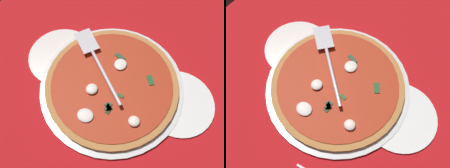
# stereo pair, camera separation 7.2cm
# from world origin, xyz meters

# --- Properties ---
(ground_plane) EXTENTS (1.04, 1.04, 0.01)m
(ground_plane) POSITION_xyz_m (0.00, 0.00, -0.00)
(ground_plane) COLOR red
(checker_pattern) EXTENTS (1.04, 1.04, 0.00)m
(checker_pattern) POSITION_xyz_m (0.00, 0.00, 0.00)
(checker_pattern) COLOR silver
(checker_pattern) RESTS_ON ground_plane
(pizza_pan) EXTENTS (0.43, 0.43, 0.01)m
(pizza_pan) POSITION_xyz_m (-0.00, 0.05, 0.01)
(pizza_pan) COLOR silver
(pizza_pan) RESTS_ON ground_plane
(dinner_plate_left) EXTENTS (0.21, 0.21, 0.01)m
(dinner_plate_left) POSITION_xyz_m (-0.20, 0.03, 0.01)
(dinner_plate_left) COLOR white
(dinner_plate_left) RESTS_ON ground_plane
(dinner_plate_right) EXTENTS (0.22, 0.22, 0.01)m
(dinner_plate_right) POSITION_xyz_m (0.19, 0.02, 0.01)
(dinner_plate_right) COLOR silver
(dinner_plate_right) RESTS_ON ground_plane
(pizza) EXTENTS (0.40, 0.40, 0.03)m
(pizza) POSITION_xyz_m (-0.00, 0.05, 0.02)
(pizza) COLOR #B7793D
(pizza) RESTS_ON pizza_pan
(pizza_server) EXTENTS (0.24, 0.21, 0.01)m
(pizza_server) POSITION_xyz_m (0.07, 0.01, 0.05)
(pizza_server) COLOR silver
(pizza_server) RESTS_ON pizza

